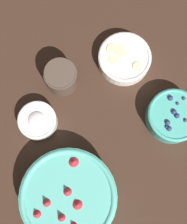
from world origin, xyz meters
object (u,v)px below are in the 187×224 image
at_px(bowl_strawberries, 69,197).
at_px(bowl_blueberries, 173,116).
at_px(bowl_cream, 38,121).
at_px(bowl_bananas, 124,59).
at_px(jar_chocolate, 61,77).

xyz_separation_m(bowl_strawberries, bowl_blueberries, (0.38, 0.02, -0.01)).
height_order(bowl_blueberries, bowl_cream, bowl_blueberries).
xyz_separation_m(bowl_bananas, jar_chocolate, (-0.19, 0.05, 0.01)).
bearing_deg(bowl_blueberries, bowl_strawberries, -177.55).
bearing_deg(bowl_blueberries, bowl_cream, 147.13).
xyz_separation_m(bowl_strawberries, bowl_cream, (0.04, 0.23, -0.02)).
xyz_separation_m(bowl_cream, jar_chocolate, (0.13, 0.07, 0.01)).
bearing_deg(jar_chocolate, bowl_cream, -152.42).
xyz_separation_m(bowl_blueberries, bowl_bananas, (-0.01, 0.23, -0.01)).
relative_size(bowl_blueberries, bowl_cream, 1.38).
height_order(bowl_blueberries, bowl_bananas, bowl_blueberries).
distance_m(bowl_cream, jar_chocolate, 0.15).
bearing_deg(bowl_bananas, bowl_blueberries, -87.27).
distance_m(bowl_strawberries, bowl_blueberries, 0.38).
distance_m(bowl_bananas, bowl_cream, 0.32).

